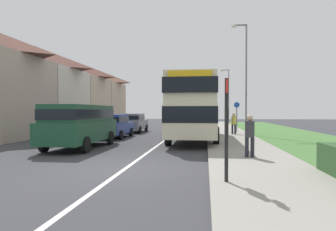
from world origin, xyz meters
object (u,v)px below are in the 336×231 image
object	(u,v)px
parked_car_blue	(113,125)
pedestrian_at_stop	(250,134)
bus_stop_sign	(226,122)
street_lamp_mid	(245,73)
pedestrian_walking_away	(234,122)
double_decker_bus	(194,106)
street_lamp_far	(228,93)
parked_van_dark_green	(81,122)
parked_car_grey	(133,122)
cycle_route_sign	(237,116)

from	to	relation	value
parked_car_blue	pedestrian_at_stop	size ratio (longest dim) A/B	2.58
bus_stop_sign	street_lamp_mid	size ratio (longest dim) A/B	0.32
pedestrian_at_stop	pedestrian_walking_away	xyz separation A→B (m)	(0.45, 11.18, 0.00)
parked_car_blue	pedestrian_walking_away	xyz separation A→B (m)	(8.29, 2.71, 0.10)
double_decker_bus	bus_stop_sign	size ratio (longest dim) A/B	3.89
bus_stop_sign	street_lamp_far	xyz separation A→B (m)	(2.46, 33.61, 2.67)
parked_van_dark_green	pedestrian_at_stop	size ratio (longest dim) A/B	3.28
pedestrian_walking_away	street_lamp_far	bearing A→B (deg)	87.21
parked_van_dark_green	bus_stop_sign	world-z (taller)	bus_stop_sign
parked_car_grey	pedestrian_at_stop	xyz separation A→B (m)	(7.76, -13.75, 0.09)
cycle_route_sign	street_lamp_far	bearing A→B (deg)	88.29
cycle_route_sign	parked_car_grey	bearing A→B (deg)	175.90
parked_car_grey	bus_stop_sign	world-z (taller)	bus_stop_sign
pedestrian_walking_away	street_lamp_mid	size ratio (longest dim) A/B	0.20
parked_van_dark_green	pedestrian_at_stop	distance (m)	8.18
parked_van_dark_green	parked_car_blue	bearing A→B (deg)	91.59
parked_van_dark_green	cycle_route_sign	xyz separation A→B (m)	(8.53, 10.33, 0.17)
parked_car_grey	bus_stop_sign	bearing A→B (deg)	-69.44
double_decker_bus	bus_stop_sign	distance (m)	11.30
pedestrian_at_stop	parked_van_dark_green	bearing A→B (deg)	159.94
parked_car_blue	parked_van_dark_green	bearing A→B (deg)	-88.41
street_lamp_far	parked_car_blue	bearing A→B (deg)	-113.47
pedestrian_at_stop	bus_stop_sign	bearing A→B (deg)	-105.55
parked_van_dark_green	parked_car_grey	bearing A→B (deg)	90.41
bus_stop_sign	street_lamp_mid	bearing A→B (deg)	81.25
pedestrian_at_stop	cycle_route_sign	size ratio (longest dim) A/B	0.66
parked_car_grey	street_lamp_mid	bearing A→B (deg)	-14.97
parked_car_grey	street_lamp_mid	world-z (taller)	street_lamp_mid
bus_stop_sign	street_lamp_far	world-z (taller)	street_lamp_far
pedestrian_walking_away	street_lamp_far	xyz separation A→B (m)	(0.90, 18.45, 3.24)
parked_van_dark_green	parked_car_blue	world-z (taller)	parked_van_dark_green
pedestrian_at_stop	street_lamp_mid	world-z (taller)	street_lamp_mid
bus_stop_sign	parked_van_dark_green	bearing A→B (deg)	134.08
parked_car_blue	street_lamp_far	size ratio (longest dim) A/B	0.59
cycle_route_sign	street_lamp_far	size ratio (longest dim) A/B	0.34
pedestrian_at_stop	pedestrian_walking_away	world-z (taller)	same
street_lamp_mid	street_lamp_far	bearing A→B (deg)	89.69
parked_car_blue	bus_stop_sign	world-z (taller)	bus_stop_sign
double_decker_bus	cycle_route_sign	bearing A→B (deg)	61.75
double_decker_bus	parked_van_dark_green	size ratio (longest dim) A/B	1.84
double_decker_bus	pedestrian_walking_away	size ratio (longest dim) A/B	6.05
parked_car_grey	cycle_route_sign	distance (m)	8.65
double_decker_bus	parked_car_blue	bearing A→B (deg)	167.39
pedestrian_walking_away	bus_stop_sign	size ratio (longest dim) A/B	0.64
pedestrian_at_stop	street_lamp_far	size ratio (longest dim) A/B	0.23
pedestrian_at_stop	cycle_route_sign	distance (m)	13.17
parked_car_grey	street_lamp_mid	size ratio (longest dim) A/B	0.53
double_decker_bus	cycle_route_sign	distance (m)	6.73
double_decker_bus	street_lamp_far	distance (m)	22.78
cycle_route_sign	pedestrian_walking_away	bearing A→B (deg)	-101.76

